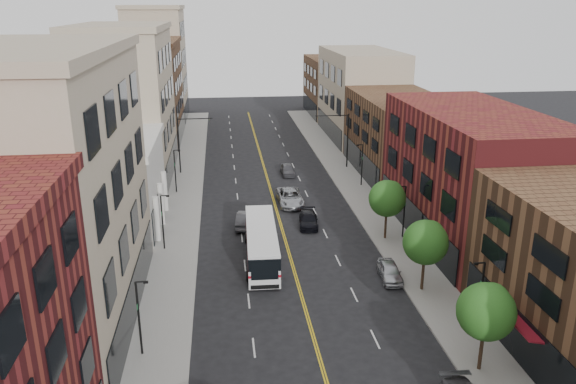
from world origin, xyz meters
name	(u,v)px	position (x,y,z in m)	size (l,w,h in m)	color
sidewalk_left	(183,207)	(-10.00, 35.00, 0.07)	(4.00, 110.00, 0.15)	gray
sidewalk_right	(363,199)	(10.00, 35.00, 0.07)	(4.00, 110.00, 0.15)	gray
bldg_l_tanoffice	(46,198)	(-17.00, 13.00, 9.00)	(10.00, 22.00, 18.00)	tan
bldg_l_white	(106,186)	(-17.00, 31.00, 4.00)	(10.00, 14.00, 8.00)	silver
bldg_l_far_a	(127,106)	(-17.00, 48.00, 9.00)	(10.00, 20.00, 18.00)	tan
bldg_l_far_b	(147,93)	(-17.00, 68.00, 7.50)	(10.00, 20.00, 15.00)	brown
bldg_l_far_c	(157,65)	(-17.00, 86.00, 10.00)	(10.00, 16.00, 20.00)	tan
bldg_r_mid	(470,175)	(17.00, 24.00, 6.00)	(10.00, 22.00, 12.00)	maroon
bldg_r_far_a	(399,135)	(17.00, 45.00, 5.00)	(10.00, 20.00, 10.00)	brown
bldg_r_far_b	(360,94)	(17.00, 66.00, 7.00)	(10.00, 22.00, 14.00)	tan
bldg_r_far_c	(335,86)	(17.00, 86.00, 5.50)	(10.00, 18.00, 11.00)	brown
tree_r_1	(487,310)	(9.39, 4.07, 4.13)	(3.40, 3.40, 5.59)	black
tree_r_2	(426,241)	(9.39, 14.07, 4.13)	(3.40, 3.40, 5.59)	black
tree_r_3	(388,197)	(9.39, 24.07, 4.13)	(3.40, 3.40, 5.59)	black
lamp_l_1	(139,314)	(-10.95, 8.00, 2.97)	(0.81, 0.55, 5.05)	black
lamp_l_2	(163,219)	(-10.95, 24.00, 2.97)	(0.81, 0.55, 5.05)	black
lamp_l_3	(175,169)	(-10.95, 40.00, 2.97)	(0.81, 0.55, 5.05)	black
lamp_r_1	(481,293)	(10.95, 8.00, 2.97)	(0.81, 0.55, 5.05)	black
lamp_r_2	(404,209)	(10.95, 24.00, 2.97)	(0.81, 0.55, 5.05)	black
lamp_r_3	(362,162)	(10.95, 40.00, 2.97)	(0.81, 0.55, 5.05)	black
signal_mast_left	(184,138)	(-10.27, 48.00, 4.65)	(4.49, 0.18, 7.20)	black
signal_mast_right	(342,134)	(10.27, 48.00, 4.65)	(4.49, 0.18, 7.20)	black
city_bus	(261,242)	(-2.50, 20.93, 1.71)	(3.04, 11.52, 2.94)	white
car_parked_far	(390,271)	(7.40, 16.15, 0.68)	(1.60, 3.98, 1.36)	#BABDC2
car_lane_behind	(245,219)	(-3.53, 28.73, 0.75)	(1.60, 4.58, 1.51)	#46464B
car_lane_a	(308,220)	(2.70, 28.15, 0.64)	(1.80, 4.44, 1.29)	black
car_lane_b	(290,197)	(1.68, 34.69, 0.80)	(2.66, 5.78, 1.61)	#A1A4A9
car_lane_c	(287,170)	(2.71, 45.82, 0.69)	(1.63, 4.05, 1.38)	#4E4E53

